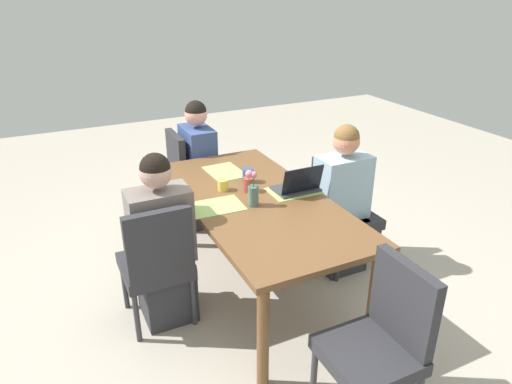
% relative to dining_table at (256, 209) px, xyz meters
% --- Properties ---
extents(ground_plane, '(10.00, 10.00, 0.00)m').
position_rel_dining_table_xyz_m(ground_plane, '(0.00, 0.00, -0.67)').
color(ground_plane, '#B2A899').
extents(dining_table, '(1.91, 0.92, 0.75)m').
position_rel_dining_table_xyz_m(dining_table, '(0.00, 0.00, 0.00)').
color(dining_table, brown).
rests_on(dining_table, ground_plane).
extents(chair_far_left_near, '(0.44, 0.44, 0.90)m').
position_rel_dining_table_xyz_m(chair_far_left_near, '(-0.06, 0.79, -0.17)').
color(chair_far_left_near, '#2D2D33').
rests_on(chair_far_left_near, ground_plane).
extents(person_far_left_near, '(0.36, 0.40, 1.19)m').
position_rel_dining_table_xyz_m(person_far_left_near, '(0.01, 0.73, -0.14)').
color(person_far_left_near, '#2D2D33').
rests_on(person_far_left_near, ground_plane).
extents(chair_near_left_mid, '(0.44, 0.44, 0.90)m').
position_rel_dining_table_xyz_m(chair_near_left_mid, '(0.08, -0.75, -0.17)').
color(chair_near_left_mid, '#2D2D33').
rests_on(chair_near_left_mid, ground_plane).
extents(person_near_left_mid, '(0.36, 0.40, 1.19)m').
position_rel_dining_table_xyz_m(person_near_left_mid, '(0.01, -0.69, -0.14)').
color(person_near_left_mid, '#2D2D33').
rests_on(person_near_left_mid, ground_plane).
extents(chair_head_left_left_far, '(0.44, 0.44, 0.90)m').
position_rel_dining_table_xyz_m(chair_head_left_left_far, '(-1.24, -0.09, -0.17)').
color(chair_head_left_left_far, '#2D2D33').
rests_on(chair_head_left_left_far, ground_plane).
extents(person_head_left_left_far, '(0.40, 0.36, 1.19)m').
position_rel_dining_table_xyz_m(person_head_left_left_far, '(-1.18, -0.02, -0.14)').
color(person_head_left_left_far, '#2D2D33').
rests_on(person_head_left_left_far, ground_plane).
extents(chair_head_right_right_near, '(0.44, 0.44, 0.90)m').
position_rel_dining_table_xyz_m(chair_head_right_right_near, '(1.28, 0.09, -0.17)').
color(chair_head_right_right_near, '#2D2D33').
rests_on(chair_head_right_right_near, ground_plane).
extents(flower_vase, '(0.08, 0.09, 0.26)m').
position_rel_dining_table_xyz_m(flower_vase, '(0.09, -0.07, 0.20)').
color(flower_vase, '#4C6B60').
rests_on(flower_vase, dining_table).
extents(placemat_far_left_near, '(0.27, 0.37, 0.00)m').
position_rel_dining_table_xyz_m(placemat_far_left_near, '(0.01, 0.30, 0.08)').
color(placemat_far_left_near, '#9EBC66').
rests_on(placemat_far_left_near, dining_table).
extents(placemat_near_left_mid, '(0.27, 0.37, 0.00)m').
position_rel_dining_table_xyz_m(placemat_near_left_mid, '(0.00, -0.30, 0.08)').
color(placemat_near_left_mid, '#9EBC66').
rests_on(placemat_near_left_mid, dining_table).
extents(placemat_head_left_left_far, '(0.37, 0.27, 0.00)m').
position_rel_dining_table_xyz_m(placemat_head_left_left_far, '(-0.56, -0.01, 0.08)').
color(placemat_head_left_left_far, '#9EBC66').
rests_on(placemat_head_left_left_far, dining_table).
extents(laptop_far_left_near, '(0.22, 0.32, 0.21)m').
position_rel_dining_table_xyz_m(laptop_far_left_near, '(0.03, 0.32, 0.13)').
color(laptop_far_left_near, '#38383D').
rests_on(laptop_far_left_near, dining_table).
extents(coffee_mug_near_left, '(0.09, 0.09, 0.11)m').
position_rel_dining_table_xyz_m(coffee_mug_near_left, '(-0.29, 0.08, 0.13)').
color(coffee_mug_near_left, '#33477A').
rests_on(coffee_mug_near_left, dining_table).
extents(coffee_mug_near_right, '(0.08, 0.08, 0.10)m').
position_rel_dining_table_xyz_m(coffee_mug_near_right, '(-0.14, 0.01, 0.13)').
color(coffee_mug_near_right, '#AD3D38').
rests_on(coffee_mug_near_right, dining_table).
extents(coffee_mug_centre_left, '(0.08, 0.08, 0.08)m').
position_rel_dining_table_xyz_m(coffee_mug_centre_left, '(-0.23, -0.15, 0.12)').
color(coffee_mug_centre_left, '#DBC64C').
rests_on(coffee_mug_centre_left, dining_table).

